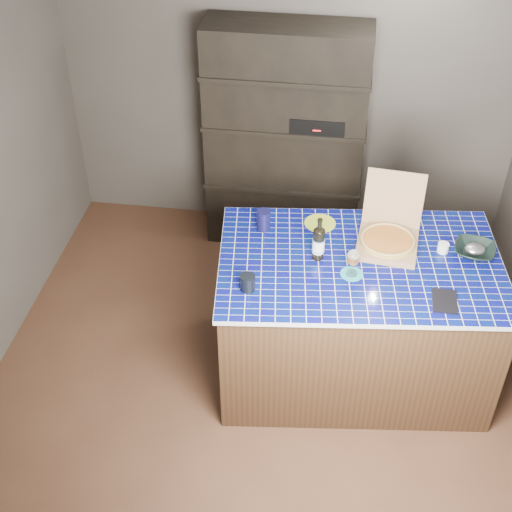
% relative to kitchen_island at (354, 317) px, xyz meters
% --- Properties ---
extents(room, '(3.50, 3.50, 3.50)m').
position_rel_kitchen_island_xyz_m(room, '(-0.62, -0.09, 0.78)').
color(room, '#533523').
rests_on(room, ground).
extents(shelving_unit, '(1.20, 0.41, 1.80)m').
position_rel_kitchen_island_xyz_m(shelving_unit, '(-0.61, 1.44, 0.44)').
color(shelving_unit, black).
rests_on(shelving_unit, floor).
extents(kitchen_island, '(1.81, 1.26, 0.93)m').
position_rel_kitchen_island_xyz_m(kitchen_island, '(0.00, 0.00, 0.00)').
color(kitchen_island, '#3F2918').
rests_on(kitchen_island, floor).
extents(pizza_box, '(0.40, 0.47, 0.39)m').
position_rel_kitchen_island_xyz_m(pizza_box, '(0.15, 0.18, 0.52)').
color(pizza_box, '#9A7C4F').
rests_on(pizza_box, kitchen_island).
extents(mead_bottle, '(0.08, 0.08, 0.29)m').
position_rel_kitchen_island_xyz_m(mead_bottle, '(-0.26, -0.00, 0.58)').
color(mead_bottle, black).
rests_on(mead_bottle, kitchen_island).
extents(teal_trivet, '(0.13, 0.13, 0.01)m').
position_rel_kitchen_island_xyz_m(teal_trivet, '(-0.05, -0.13, 0.47)').
color(teal_trivet, teal).
rests_on(teal_trivet, kitchen_island).
extents(wine_glass, '(0.08, 0.08, 0.17)m').
position_rel_kitchen_island_xyz_m(wine_glass, '(-0.05, -0.13, 0.59)').
color(wine_glass, white).
rests_on(wine_glass, teal_trivet).
extents(tumbler, '(0.09, 0.09, 0.10)m').
position_rel_kitchen_island_xyz_m(tumbler, '(-0.63, -0.34, 0.51)').
color(tumbler, black).
rests_on(tumbler, kitchen_island).
extents(dvd_case, '(0.14, 0.19, 0.02)m').
position_rel_kitchen_island_xyz_m(dvd_case, '(0.47, -0.29, 0.47)').
color(dvd_case, black).
rests_on(dvd_case, kitchen_island).
extents(bowl, '(0.29, 0.29, 0.06)m').
position_rel_kitchen_island_xyz_m(bowl, '(0.67, 0.17, 0.50)').
color(bowl, black).
rests_on(bowl, kitchen_island).
extents(foil_contents, '(0.13, 0.11, 0.06)m').
position_rel_kitchen_island_xyz_m(foil_contents, '(0.67, 0.17, 0.51)').
color(foil_contents, '#AEB0B9').
rests_on(foil_contents, bowl).
extents(white_jar, '(0.07, 0.07, 0.06)m').
position_rel_kitchen_island_xyz_m(white_jar, '(0.49, 0.17, 0.49)').
color(white_jar, white).
rests_on(white_jar, kitchen_island).
extents(navy_cup, '(0.09, 0.09, 0.14)m').
position_rel_kitchen_island_xyz_m(navy_cup, '(-0.62, 0.24, 0.53)').
color(navy_cup, black).
rests_on(navy_cup, kitchen_island).
extents(green_trivet, '(0.20, 0.20, 0.01)m').
position_rel_kitchen_island_xyz_m(green_trivet, '(-0.27, 0.35, 0.47)').
color(green_trivet, '#ABC229').
rests_on(green_trivet, kitchen_island).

